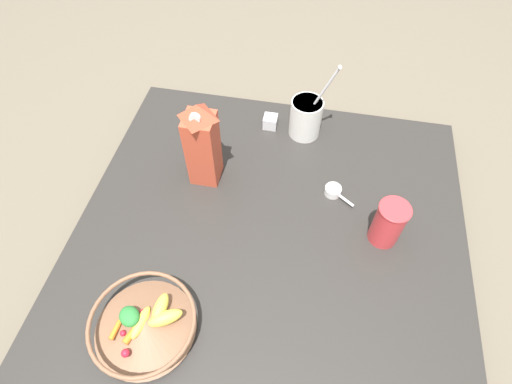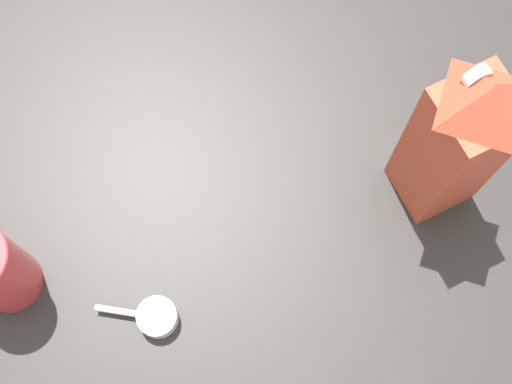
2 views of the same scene
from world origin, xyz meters
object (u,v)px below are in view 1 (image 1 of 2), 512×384
fruit_bowl (144,324)px  milk_carton (202,143)px  drinking_cup (389,223)px  spice_jar (270,122)px  yogurt_tub (306,116)px

fruit_bowl → milk_carton: 0.49m
fruit_bowl → drinking_cup: size_ratio=1.78×
milk_carton → spice_jar: milk_carton is taller
milk_carton → yogurt_tub: milk_carton is taller
fruit_bowl → yogurt_tub: (0.28, 0.71, 0.04)m
drinking_cup → spice_jar: (-0.37, 0.36, -0.05)m
yogurt_tub → drinking_cup: bearing=-54.2°
yogurt_tub → milk_carton: bearing=-138.4°
yogurt_tub → spice_jar: size_ratio=6.27×
milk_carton → spice_jar: bearing=58.1°
yogurt_tub → spice_jar: yogurt_tub is taller
fruit_bowl → yogurt_tub: 0.77m
fruit_bowl → spice_jar: fruit_bowl is taller
milk_carton → drinking_cup: bearing=-12.7°
fruit_bowl → spice_jar: bearing=76.8°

